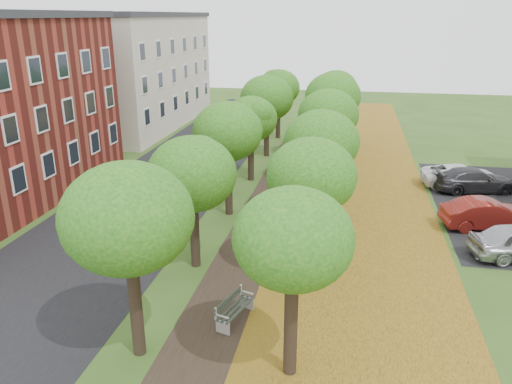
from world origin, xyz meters
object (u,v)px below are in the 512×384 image
at_px(car_grey, 474,180).
at_px(car_white, 462,176).
at_px(bench, 234,309).
at_px(car_red, 488,214).

height_order(car_grey, car_white, car_grey).
xyz_separation_m(car_grey, car_white, (-0.54, 0.72, -0.03)).
bearing_deg(car_white, bench, 142.38).
xyz_separation_m(bench, car_red, (10.66, 10.24, 0.28)).
relative_size(bench, car_white, 0.40).
relative_size(bench, car_red, 0.43).
height_order(bench, car_grey, car_grey).
bearing_deg(bench, car_red, -29.12).
bearing_deg(car_grey, car_white, 22.64).
distance_m(bench, car_white, 19.87).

